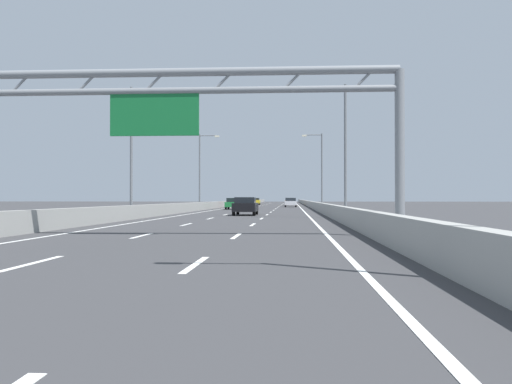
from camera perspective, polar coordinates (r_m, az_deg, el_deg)
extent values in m
plane|color=#38383A|center=(99.54, 1.38, -1.45)|extent=(260.00, 260.00, 0.00)
cube|color=white|center=(13.30, -21.78, -6.76)|extent=(0.16, 3.00, 0.01)
cube|color=white|center=(21.75, -11.54, -4.39)|extent=(0.16, 3.00, 0.01)
cube|color=white|center=(30.52, -7.11, -3.31)|extent=(0.16, 3.00, 0.01)
cube|color=white|center=(39.39, -4.67, -2.70)|extent=(0.16, 3.00, 0.01)
cube|color=white|center=(48.31, -3.13, -2.32)|extent=(0.16, 3.00, 0.01)
cube|color=white|center=(57.25, -2.08, -2.06)|extent=(0.16, 3.00, 0.01)
cube|color=white|center=(66.21, -1.31, -1.86)|extent=(0.16, 3.00, 0.01)
cube|color=white|center=(75.18, -0.72, -1.71)|extent=(0.16, 3.00, 0.01)
cube|color=white|center=(84.16, -0.26, -1.60)|extent=(0.16, 3.00, 0.01)
cube|color=white|center=(93.14, 0.12, -1.50)|extent=(0.16, 3.00, 0.01)
cube|color=white|center=(102.12, 0.42, -1.43)|extent=(0.16, 3.00, 0.01)
cube|color=white|center=(111.11, 0.68, -1.36)|extent=(0.16, 3.00, 0.01)
cube|color=white|center=(120.09, 0.90, -1.30)|extent=(0.16, 3.00, 0.01)
cube|color=white|center=(129.08, 1.09, -1.26)|extent=(0.16, 3.00, 0.01)
cube|color=white|center=(138.08, 1.25, -1.22)|extent=(0.16, 3.00, 0.01)
cube|color=white|center=(147.07, 1.40, -1.18)|extent=(0.16, 3.00, 0.01)
cube|color=white|center=(156.06, 1.52, -1.15)|extent=(0.16, 3.00, 0.01)
cube|color=white|center=(12.21, -6.21, -7.36)|extent=(0.16, 3.00, 0.01)
cube|color=white|center=(21.10, -2.03, -4.52)|extent=(0.16, 3.00, 0.01)
cube|color=white|center=(30.06, -0.34, -3.35)|extent=(0.16, 3.00, 0.01)
cube|color=white|center=(39.03, 0.57, -2.73)|extent=(0.16, 3.00, 0.01)
cube|color=white|center=(48.02, 1.14, -2.33)|extent=(0.16, 3.00, 0.01)
cube|color=white|center=(57.01, 1.53, -2.06)|extent=(0.16, 3.00, 0.01)
cube|color=white|center=(66.00, 1.81, -1.87)|extent=(0.16, 3.00, 0.01)
cube|color=white|center=(74.99, 2.03, -1.72)|extent=(0.16, 3.00, 0.01)
cube|color=white|center=(83.99, 2.20, -1.60)|extent=(0.16, 3.00, 0.01)
cube|color=white|center=(92.99, 2.33, -1.50)|extent=(0.16, 3.00, 0.01)
cube|color=white|center=(101.98, 2.44, -1.43)|extent=(0.16, 3.00, 0.01)
cube|color=white|center=(110.98, 2.54, -1.36)|extent=(0.16, 3.00, 0.01)
cube|color=white|center=(119.98, 2.62, -1.30)|extent=(0.16, 3.00, 0.01)
cube|color=white|center=(128.98, 2.69, -1.26)|extent=(0.16, 3.00, 0.01)
cube|color=white|center=(137.97, 2.75, -1.22)|extent=(0.16, 3.00, 0.01)
cube|color=white|center=(146.97, 2.80, -1.18)|extent=(0.16, 3.00, 0.01)
cube|color=white|center=(155.97, 2.85, -1.15)|extent=(0.16, 3.00, 0.01)
cube|color=white|center=(87.94, -2.35, -1.55)|extent=(0.16, 176.00, 0.01)
cube|color=white|center=(87.47, 4.51, -1.56)|extent=(0.16, 176.00, 0.01)
cube|color=#9E9E99|center=(109.98, -2.01, -1.12)|extent=(0.45, 220.00, 0.95)
cube|color=#9E9E99|center=(109.50, 5.19, -1.12)|extent=(0.45, 220.00, 0.95)
cylinder|color=gray|center=(21.31, 14.44, 3.87)|extent=(0.36, 0.36, 6.20)
cylinder|color=gray|center=(21.75, -6.88, 12.03)|extent=(15.73, 0.32, 0.32)
cylinder|color=gray|center=(21.61, -6.88, 10.22)|extent=(15.73, 0.26, 0.26)
cylinder|color=gray|center=(23.74, -22.89, 10.14)|extent=(0.74, 0.10, 0.74)
cylinder|color=gray|center=(22.71, -16.85, 10.61)|extent=(0.74, 0.10, 0.74)
cylinder|color=gray|center=(21.95, -10.31, 10.98)|extent=(0.74, 0.10, 0.74)
cylinder|color=gray|center=(21.48, -3.37, 11.23)|extent=(0.74, 0.10, 0.74)
cylinder|color=gray|center=(21.33, 3.78, 11.32)|extent=(0.74, 0.10, 0.74)
cylinder|color=gray|center=(21.50, 10.92, 11.23)|extent=(0.74, 0.10, 0.74)
cube|color=#146B33|center=(21.73, -10.31, 7.75)|extent=(3.40, 0.12, 1.60)
cylinder|color=slate|center=(41.58, -12.59, 3.96)|extent=(0.20, 0.20, 9.50)
cylinder|color=slate|center=(41.91, -11.11, 10.27)|extent=(2.20, 0.12, 0.12)
cube|color=#F2EAC6|center=(41.63, -9.62, 10.20)|extent=(0.56, 0.28, 0.20)
cylinder|color=slate|center=(40.12, 9.10, 4.12)|extent=(0.20, 0.20, 9.50)
cylinder|color=slate|center=(40.67, 7.52, 10.60)|extent=(2.20, 0.12, 0.12)
cube|color=#F2EAC6|center=(40.59, 5.94, 10.48)|extent=(0.56, 0.28, 0.20)
cylinder|color=slate|center=(71.13, -5.76, 2.05)|extent=(0.20, 0.20, 9.50)
cylinder|color=slate|center=(71.32, -4.88, 5.75)|extent=(2.20, 0.12, 0.12)
cube|color=#F2EAC6|center=(71.15, -4.00, 5.68)|extent=(0.56, 0.28, 0.20)
cylinder|color=slate|center=(70.28, 6.73, 2.08)|extent=(0.20, 0.20, 9.50)
cylinder|color=slate|center=(70.60, 5.83, 5.82)|extent=(2.20, 0.12, 0.12)
cube|color=#F2EAC6|center=(70.55, 4.93, 5.74)|extent=(0.56, 0.28, 0.20)
cube|color=#1E7A38|center=(71.17, -2.31, -1.27)|extent=(1.82, 4.10, 0.62)
cube|color=black|center=(71.09, -2.32, -0.82)|extent=(1.60, 1.75, 0.51)
cylinder|color=black|center=(72.75, -2.81, -1.50)|extent=(0.22, 0.64, 0.64)
cylinder|color=black|center=(72.59, -1.56, -1.50)|extent=(0.22, 0.64, 0.64)
cylinder|color=black|center=(69.77, -3.09, -1.54)|extent=(0.22, 0.64, 0.64)
cylinder|color=black|center=(69.60, -1.78, -1.54)|extent=(0.22, 0.64, 0.64)
cube|color=black|center=(46.99, -1.06, -1.55)|extent=(1.88, 4.63, 0.71)
cube|color=black|center=(46.56, -1.11, -0.83)|extent=(1.65, 1.92, 0.48)
cylinder|color=black|center=(48.83, -1.86, -1.93)|extent=(0.22, 0.64, 0.64)
cylinder|color=black|center=(48.70, 0.08, -1.94)|extent=(0.22, 0.64, 0.64)
cylinder|color=black|center=(45.31, -2.29, -2.04)|extent=(0.22, 0.64, 0.64)
cylinder|color=black|center=(45.17, -0.20, -2.04)|extent=(0.22, 0.64, 0.64)
cube|color=red|center=(83.29, -1.52, -1.15)|extent=(1.88, 4.44, 0.69)
cube|color=black|center=(83.13, -1.53, -0.75)|extent=(1.66, 2.02, 0.50)
cylinder|color=black|center=(85.03, -1.98, -1.38)|extent=(0.22, 0.64, 0.64)
cylinder|color=black|center=(84.89, -0.86, -1.38)|extent=(0.22, 0.64, 0.64)
cylinder|color=black|center=(81.70, -2.20, -1.41)|extent=(0.22, 0.64, 0.64)
cylinder|color=black|center=(81.55, -1.04, -1.41)|extent=(0.22, 0.64, 0.64)
cube|color=orange|center=(112.23, 3.44, -1.03)|extent=(1.85, 4.23, 0.62)
cube|color=black|center=(112.25, 3.44, -0.73)|extent=(1.63, 1.95, 0.55)
cylinder|color=black|center=(113.81, 3.03, -1.18)|extent=(0.22, 0.64, 0.64)
cylinder|color=black|center=(113.80, 3.85, -1.18)|extent=(0.22, 0.64, 0.64)
cylinder|color=black|center=(110.67, 3.01, -1.20)|extent=(0.22, 0.64, 0.64)
cylinder|color=black|center=(110.67, 3.86, -1.20)|extent=(0.22, 0.64, 0.64)
cube|color=silver|center=(90.56, 3.55, -1.13)|extent=(1.89, 4.66, 0.64)
cube|color=black|center=(90.44, 3.55, -0.76)|extent=(1.66, 1.92, 0.50)
cylinder|color=black|center=(92.35, 3.03, -1.31)|extent=(0.22, 0.64, 0.64)
cylinder|color=black|center=(92.35, 4.07, -1.31)|extent=(0.22, 0.64, 0.64)
cylinder|color=black|center=(88.79, 3.01, -1.34)|extent=(0.22, 0.64, 0.64)
cylinder|color=black|center=(88.78, 4.09, -1.34)|extent=(0.22, 0.64, 0.64)
cube|color=yellow|center=(118.41, -0.06, -0.99)|extent=(1.86, 4.26, 0.72)
cube|color=black|center=(118.33, -0.06, -0.71)|extent=(1.64, 1.84, 0.42)
cylinder|color=black|center=(120.05, -0.40, -1.16)|extent=(0.22, 0.64, 0.64)
cylinder|color=black|center=(119.94, 0.38, -1.16)|extent=(0.22, 0.64, 0.64)
cylinder|color=black|center=(116.90, -0.51, -1.17)|extent=(0.22, 0.64, 0.64)
cylinder|color=black|center=(116.79, 0.29, -1.17)|extent=(0.22, 0.64, 0.64)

